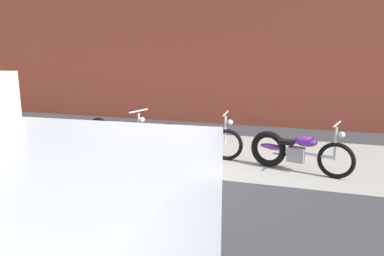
{
  "coord_description": "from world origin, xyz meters",
  "views": [
    {
      "loc": [
        2.67,
        -6.2,
        2.35
      ],
      "look_at": [
        0.51,
        0.8,
        0.75
      ],
      "focal_mm": 34.47,
      "sensor_mm": 36.0,
      "label": 1
    }
  ],
  "objects": [
    {
      "name": "ground_plane",
      "position": [
        0.0,
        0.0,
        0.0
      ],
      "size": [
        80.0,
        80.0,
        0.0
      ],
      "primitive_type": "plane",
      "color": "#38383A"
    },
    {
      "name": "sidewalk_slab",
      "position": [
        0.0,
        1.75,
        0.0
      ],
      "size": [
        36.0,
        3.5,
        0.01
      ],
      "primitive_type": "cube",
      "color": "#9E998E",
      "rests_on": "ground"
    },
    {
      "name": "brick_building_wall",
      "position": [
        0.0,
        5.2,
        2.63
      ],
      "size": [
        36.0,
        0.5,
        5.25
      ],
      "primitive_type": "cube",
      "color": "brown",
      "rests_on": "ground"
    },
    {
      "name": "motorcycle_orange",
      "position": [
        -1.49,
        1.2,
        0.4
      ],
      "size": [
        1.95,
        0.82,
        1.03
      ],
      "rotation": [
        0.0,
        0.0,
        -0.3
      ],
      "color": "black",
      "rests_on": "ground"
    },
    {
      "name": "motorcycle_black",
      "position": [
        0.35,
        1.21,
        0.4
      ],
      "size": [
        2.01,
        0.58,
        1.03
      ],
      "rotation": [
        0.0,
        0.0,
        0.03
      ],
      "color": "black",
      "rests_on": "ground"
    },
    {
      "name": "motorcycle_purple",
      "position": [
        2.51,
        0.93,
        0.4
      ],
      "size": [
        1.96,
        0.78,
        1.03
      ],
      "rotation": [
        0.0,
        0.0,
        -0.27
      ],
      "color": "black",
      "rests_on": "ground"
    }
  ]
}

